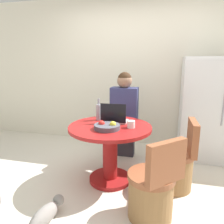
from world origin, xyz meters
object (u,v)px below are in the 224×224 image
Objects in this scene: refrigerator at (203,109)px; chair_near_right_corner at (152,192)px; person_seated at (125,112)px; bottle at (99,112)px; dining_table at (110,145)px; fruit_bowl at (107,126)px; laptop at (114,118)px; chair_right_side at (176,166)px; cat at (46,214)px.

refrigerator is 1.85× the size of chair_near_right_corner.
person_seated is 4.64× the size of bottle.
dining_table is 0.31m from fruit_bowl.
chair_near_right_corner is at bearing -45.54° from bottle.
fruit_bowl is at bearing -89.64° from dining_table.
dining_table is 3.49× the size of bottle.
person_seated is 4.15× the size of laptop.
chair_right_side is at bearing -111.37° from refrigerator.
chair_near_right_corner is at bearing -23.86° from chair_right_side.
refrigerator is at bearing 41.72° from dining_table.
refrigerator is at bearing -163.29° from person_seated.
bottle is at bearing -90.33° from chair_near_right_corner.
refrigerator is at bearing -142.44° from laptop.
laptop is 0.64× the size of cat.
person_seated reaches higher than cat.
chair_right_side is 1.18m from bottle.
refrigerator reaches higher than dining_table.
person_seated is at bearing -134.92° from chair_right_side.
chair_right_side is 1.66× the size of cat.
fruit_bowl is at bearing 87.30° from laptop.
chair_right_side is at bearing 12.16° from fruit_bowl.
cat is at bearing -114.49° from dining_table.
laptop reaches higher than chair_right_side.
person_seated is 0.57m from bottle.
chair_near_right_corner is 1.00× the size of chair_right_side.
cat is at bearing -118.43° from fruit_bowl.
refrigerator is 4.81× the size of laptop.
person_seated is at bearing 86.67° from dining_table.
chair_right_side is (0.80, 0.04, -0.21)m from dining_table.
fruit_bowl is at bearing -82.23° from chair_near_right_corner.
chair_right_side is at bearing -42.24° from cat.
chair_near_right_corner is at bearing -37.44° from fruit_bowl.
chair_near_right_corner is 2.91× the size of bottle.
chair_right_side is 0.63× the size of person_seated.
person_seated reaches higher than dining_table.
chair_right_side is 2.60× the size of laptop.
refrigerator is 5.39× the size of bottle.
person_seated is at bearing 63.02° from bottle.
cat is at bearing -99.55° from bottle.
dining_table is at bearing -46.39° from bottle.
laptop reaches higher than dining_table.
bottle is (-0.22, 0.36, 0.08)m from fruit_bowl.
bottle is (-0.26, -0.50, 0.10)m from person_seated.
fruit_bowl is (-0.04, -0.87, 0.02)m from person_seated.
person_seated is 1.79m from cat.
laptop is (-0.79, 0.12, 0.51)m from chair_right_side.
person_seated is (-0.76, 0.69, 0.47)m from chair_right_side.
cat is at bearing 68.21° from laptop.
chair_near_right_corner is at bearing 111.94° from person_seated.
refrigerator is 1.51m from laptop.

